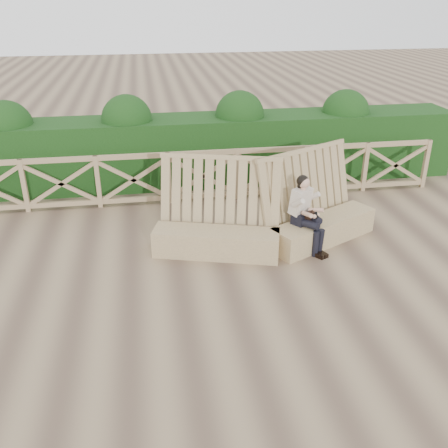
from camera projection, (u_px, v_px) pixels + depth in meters
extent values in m
plane|color=brown|center=(232.00, 289.00, 7.51)|extent=(60.00, 60.00, 0.00)
cube|color=#866D4C|center=(216.00, 242.00, 8.40)|extent=(2.16, 1.07, 0.45)
cube|color=#866D4C|center=(218.00, 205.00, 8.39)|extent=(2.14, 1.02, 1.57)
cube|color=#866D4C|center=(323.00, 230.00, 8.84)|extent=(2.10, 1.40, 0.45)
cube|color=#866D4C|center=(315.00, 195.00, 8.79)|extent=(2.08, 1.35, 1.57)
cube|color=black|center=(302.00, 218.00, 8.51)|extent=(0.40, 0.38, 0.20)
cube|color=beige|center=(301.00, 201.00, 8.41)|extent=(0.44, 0.42, 0.47)
sphere|color=tan|center=(304.00, 183.00, 8.24)|extent=(0.26, 0.26, 0.19)
sphere|color=black|center=(303.00, 181.00, 8.25)|extent=(0.29, 0.29, 0.21)
cylinder|color=black|center=(308.00, 224.00, 8.35)|extent=(0.35, 0.41, 0.13)
cylinder|color=black|center=(312.00, 217.00, 8.43)|extent=(0.35, 0.42, 0.15)
cylinder|color=black|center=(315.00, 244.00, 8.35)|extent=(0.15, 0.15, 0.45)
cylinder|color=black|center=(320.00, 242.00, 8.41)|extent=(0.15, 0.15, 0.45)
cube|color=black|center=(318.00, 255.00, 8.38)|extent=(0.19, 0.22, 0.07)
cube|color=black|center=(322.00, 254.00, 8.42)|extent=(0.19, 0.22, 0.07)
cube|color=black|center=(310.00, 216.00, 8.38)|extent=(0.22, 0.20, 0.12)
cube|color=black|center=(317.00, 216.00, 8.26)|extent=(0.10, 0.10, 0.11)
cube|color=olive|center=(202.00, 153.00, 10.18)|extent=(10.10, 0.07, 0.10)
cube|color=olive|center=(203.00, 195.00, 10.58)|extent=(10.10, 0.07, 0.10)
cube|color=black|center=(196.00, 150.00, 11.38)|extent=(12.00, 1.20, 1.50)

